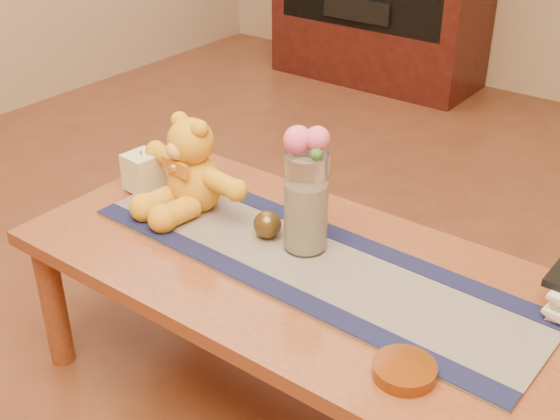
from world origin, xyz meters
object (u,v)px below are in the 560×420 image
Objects in this scene: bronze_ball at (267,225)px; amber_dish at (404,370)px; pillar_candle at (143,172)px; glass_vase at (306,202)px; book_bottom at (560,295)px; teddy_bear at (194,165)px.

bronze_ball is 0.57× the size of amber_dish.
amber_dish is at bearing -13.56° from pillar_candle.
amber_dish is at bearing -31.55° from glass_vase.
glass_vase is 1.17× the size of book_bottom.
glass_vase is 0.14m from bronze_ball.
glass_vase is (0.56, 0.02, 0.08)m from pillar_candle.
glass_vase reaches higher than amber_dish.
pillar_candle is 1.02m from amber_dish.
bronze_ball reaches higher than amber_dish.
bronze_ball is at bearing -170.14° from glass_vase.
teddy_bear is 0.28m from bronze_ball.
book_bottom is at bearing 17.16° from glass_vase.
book_bottom is at bearing 69.99° from amber_dish.
teddy_bear is 0.85m from amber_dish.
book_bottom is at bearing 16.06° from bronze_ball.
teddy_bear is at bearing -170.71° from book_bottom.
bronze_ball is 0.33× the size of book_bottom.
pillar_candle is 1.49× the size of bronze_ball.
teddy_bear is at bearing 177.27° from bronze_ball.
pillar_candle reaches higher than amber_dish.
bronze_ball is at bearing 0.53° from pillar_candle.
glass_vase is 2.03× the size of amber_dish.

